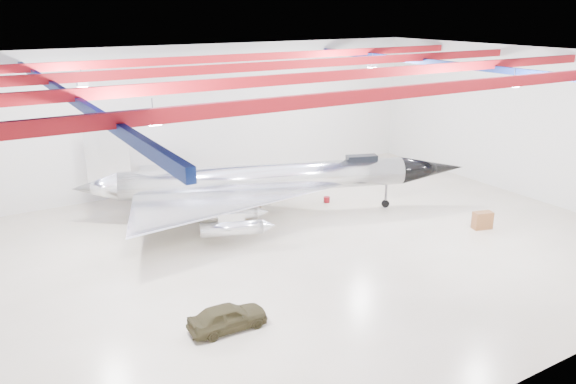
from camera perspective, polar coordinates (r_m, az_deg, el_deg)
floor at (r=33.49m, az=0.93°, el=-5.76°), size 40.00×40.00×0.00m
wall_back at (r=44.77m, az=-9.34°, el=7.54°), size 40.00×0.00×40.00m
wall_right at (r=45.30m, az=23.11°, el=6.45°), size 0.00×30.00×30.00m
ceiling at (r=30.71m, az=1.04°, el=13.34°), size 40.00×40.00×0.00m
ceiling_structure at (r=30.78m, az=1.03°, el=12.09°), size 39.50×29.50×1.08m
jet_aircraft at (r=37.90m, az=-2.34°, el=1.01°), size 25.91×19.66×7.34m
jeep at (r=25.54m, az=-6.15°, el=-12.50°), size 3.60×1.55×1.21m
desk at (r=38.32m, az=19.15°, el=-2.74°), size 1.36×0.94×1.13m
crate_ply at (r=35.99m, az=-5.90°, el=-3.83°), size 0.56×0.50×0.32m
toolbox_red at (r=40.09m, az=-4.11°, el=-1.40°), size 0.53×0.43×0.35m
engine_drum at (r=35.73m, az=-4.43°, el=-3.87°), size 0.57×0.57×0.41m
parts_bin at (r=39.84m, az=-3.30°, el=-1.46°), size 0.65×0.53×0.44m
crate_small at (r=38.66m, az=-13.53°, el=-2.70°), size 0.43×0.36×0.29m
tool_chest at (r=41.28m, az=3.96°, el=-0.77°), size 0.55×0.55×0.41m
oil_barrel at (r=35.97m, az=-3.43°, el=-3.69°), size 0.70×0.63×0.41m
spares_box at (r=41.90m, az=-3.63°, el=-0.52°), size 0.50×0.50×0.36m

